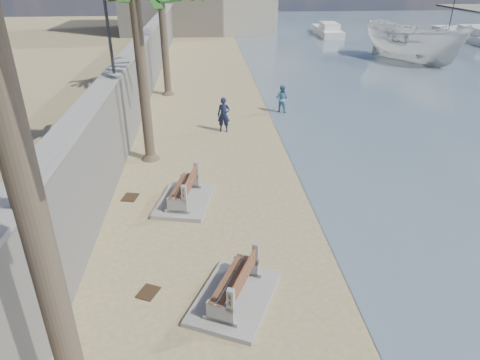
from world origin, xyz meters
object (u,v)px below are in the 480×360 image
bench_near (234,286)px  person_b (282,97)px  bench_far (184,191)px  sailboat_west (448,34)px  yacht_near (471,36)px  person_a (224,112)px  yacht_far (327,32)px  boat_cruiser (414,40)px

bench_near → person_b: (3.70, 14.97, 0.40)m
bench_far → person_b: (5.10, 9.95, 0.40)m
bench_far → sailboat_west: bearing=51.5°
yacht_near → bench_near: bearing=144.4°
bench_far → person_a: size_ratio=1.42×
person_b → yacht_far: 30.68m
sailboat_west → person_b: bearing=-132.1°
sailboat_west → yacht_far: bearing=170.0°
person_b → boat_cruiser: size_ratio=0.40×
yacht_near → boat_cruiser: bearing=134.3°
bench_near → person_a: (0.31, 12.07, 0.53)m
yacht_near → yacht_far: same height
yacht_far → sailboat_west: bearing=-96.9°
person_b → yacht_far: bearing=-79.1°
person_b → sailboat_west: bearing=-101.4°
yacht_far → sailboat_west: sailboat_west is taller
boat_cruiser → sailboat_west: (10.47, 13.47, -1.43)m
person_a → boat_cruiser: bearing=56.2°
yacht_near → sailboat_west: 2.66m
bench_near → bench_far: size_ratio=1.06×
bench_near → person_a: size_ratio=1.51×
boat_cruiser → yacht_far: boat_cruiser is taller
person_a → yacht_far: person_a is taller
bench_near → yacht_far: bearing=72.2°
bench_far → sailboat_west: size_ratio=0.29×
yacht_far → sailboat_west: size_ratio=0.84×
person_a → boat_cruiser: 23.17m
person_a → person_b: size_ratio=1.14×
bench_far → boat_cruiser: 29.54m
person_b → yacht_far: person_b is taller
yacht_near → yacht_far: 15.77m
boat_cruiser → yacht_near: size_ratio=0.36×
boat_cruiser → yacht_near: boat_cruiser is taller
yacht_near → sailboat_west: sailboat_west is taller
sailboat_west → bench_near: bearing=-123.7°
person_b → bench_far: bearing=93.5°
person_a → boat_cruiser: size_ratio=0.45×
bench_near → yacht_far: size_ratio=0.37×
bench_near → bench_far: bearing=105.6°
person_b → bench_near: bearing=106.8°
boat_cruiser → yacht_far: size_ratio=0.53×
bench_near → sailboat_west: bearing=56.3°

